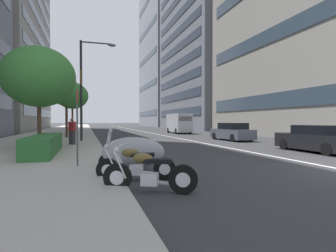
% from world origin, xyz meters
% --- Properties ---
extents(sidewalk_right_plaza, '(160.00, 8.00, 0.15)m').
position_xyz_m(sidewalk_right_plaza, '(30.00, 11.38, 0.07)').
color(sidewalk_right_plaza, '#A39E93').
rests_on(sidewalk_right_plaza, ground).
extents(lane_centre_stripe, '(110.00, 0.16, 0.01)m').
position_xyz_m(lane_centre_stripe, '(35.00, 0.00, 0.00)').
color(lane_centre_stripe, silver).
rests_on(lane_centre_stripe, ground).
extents(motorcycle_nearest_camera, '(1.06, 2.03, 1.11)m').
position_xyz_m(motorcycle_nearest_camera, '(-0.20, 6.91, 0.42)').
color(motorcycle_nearest_camera, black).
rests_on(motorcycle_nearest_camera, ground).
extents(motorcycle_second_in_row, '(0.73, 2.15, 1.47)m').
position_xyz_m(motorcycle_second_in_row, '(1.14, 7.00, 0.43)').
color(motorcycle_second_in_row, black).
rests_on(motorcycle_second_in_row, ground).
extents(motorcycle_far_end_row, '(1.22, 2.19, 1.12)m').
position_xyz_m(motorcycle_far_end_row, '(2.54, 6.82, 0.61)').
color(motorcycle_far_end_row, gray).
rests_on(motorcycle_far_end_row, ground).
extents(car_mid_block_traffic, '(4.46, 1.98, 1.42)m').
position_xyz_m(car_mid_block_traffic, '(5.01, -3.39, 0.67)').
color(car_mid_block_traffic, black).
rests_on(car_mid_block_traffic, ground).
extents(car_lead_in_lane, '(4.51, 1.93, 1.47)m').
position_xyz_m(car_lead_in_lane, '(13.78, -3.46, 0.69)').
color(car_lead_in_lane, '#4C515B').
rests_on(car_lead_in_lane, ground).
extents(delivery_van_ahead, '(5.61, 2.18, 2.55)m').
position_xyz_m(delivery_van_ahead, '(27.06, -3.40, 1.37)').
color(delivery_van_ahead, '#B7B7BC').
rests_on(delivery_van_ahead, ground).
extents(parking_sign_by_curb, '(0.32, 0.06, 2.55)m').
position_xyz_m(parking_sign_by_curb, '(3.22, 8.55, 1.68)').
color(parking_sign_by_curb, '#47494C').
rests_on(parking_sign_by_curb, sidewalk_right_plaza).
extents(street_lamp_with_banners, '(1.26, 2.69, 7.54)m').
position_xyz_m(street_lamp_with_banners, '(15.11, 8.20, 4.78)').
color(street_lamp_with_banners, '#232326').
rests_on(street_lamp_with_banners, sidewalk_right_plaza).
extents(clipped_hedge_bed, '(5.28, 1.10, 0.83)m').
position_xyz_m(clipped_hedge_bed, '(7.05, 10.10, 0.57)').
color(clipped_hedge_bed, '#28602D').
rests_on(clipped_hedge_bed, sidewalk_right_plaza).
extents(street_tree_mid_sidewalk, '(3.95, 3.95, 5.63)m').
position_xyz_m(street_tree_mid_sidewalk, '(10.31, 10.78, 4.09)').
color(street_tree_mid_sidewalk, '#473323').
rests_on(street_tree_mid_sidewalk, sidewalk_right_plaza).
extents(street_tree_by_lamp_post, '(2.83, 2.83, 5.23)m').
position_xyz_m(street_tree_by_lamp_post, '(19.59, 9.95, 4.16)').
color(street_tree_by_lamp_post, '#473323').
rests_on(street_tree_by_lamp_post, sidewalk_right_plaza).
extents(street_tree_near_plaza_corner, '(3.89, 3.89, 6.29)m').
position_xyz_m(street_tree_near_plaza_corner, '(29.50, 9.90, 4.78)').
color(street_tree_near_plaza_corner, '#473323').
rests_on(street_tree_near_plaza_corner, sidewalk_right_plaza).
extents(pedestrian_on_plaza, '(0.46, 0.47, 1.67)m').
position_xyz_m(pedestrian_on_plaza, '(11.80, 9.12, 0.99)').
color(pedestrian_on_plaza, '#2D2D33').
rests_on(pedestrian_on_plaza, sidewalk_right_plaza).
extents(office_tower_far_left_down_avenue, '(26.19, 18.55, 41.17)m').
position_xyz_m(office_tower_far_left_down_avenue, '(45.13, -18.60, 20.59)').
color(office_tower_far_left_down_avenue, slate).
rests_on(office_tower_far_left_down_avenue, ground).
extents(office_tower_near_left, '(25.60, 15.47, 48.27)m').
position_xyz_m(office_tower_near_left, '(72.98, -17.06, 24.14)').
color(office_tower_near_left, gray).
rests_on(office_tower_near_left, ground).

